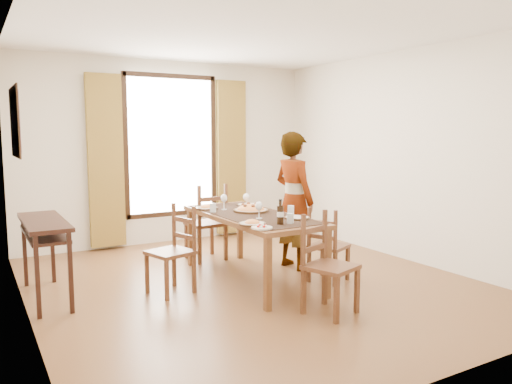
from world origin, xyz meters
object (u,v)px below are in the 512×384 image
man (294,200)px  pasta_platter (251,207)px  dining_table (251,220)px  console_table (44,231)px

man → pasta_platter: 0.65m
man → pasta_platter: size_ratio=4.16×
dining_table → man: (0.71, 0.20, 0.14)m
pasta_platter → man: bearing=6.2°
dining_table → pasta_platter: 0.19m
man → dining_table: bearing=98.3°
console_table → dining_table: size_ratio=0.61×
man → pasta_platter: man is taller
console_table → pasta_platter: (2.15, -0.35, 0.12)m
console_table → man: bearing=-5.7°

